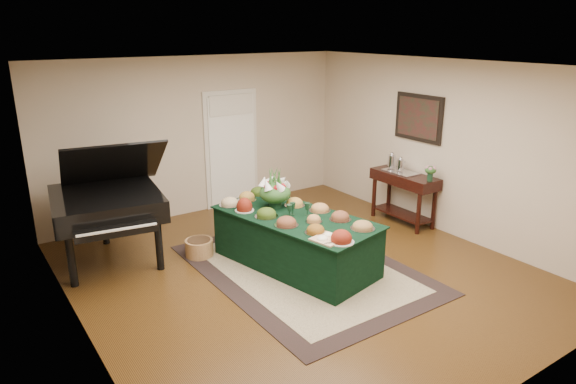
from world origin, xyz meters
TOP-DOWN VIEW (x-y plane):
  - ground at (0.00, 0.00)m, footprint 6.00×6.00m
  - area_rug at (0.08, 0.04)m, footprint 2.44×3.41m
  - kitchen_doorway at (0.60, 2.97)m, footprint 1.05×0.07m
  - buffet_table at (0.05, 0.20)m, footprint 1.53×2.45m
  - food_platters at (0.02, 0.32)m, footprint 1.25×2.40m
  - cutting_board at (-0.10, -0.66)m, footprint 0.40×0.40m
  - green_goblets at (0.07, 0.20)m, footprint 0.31×0.20m
  - floral_centerpiece at (0.03, 0.66)m, footprint 0.46×0.46m
  - grand_piano at (-1.96, 1.80)m, footprint 1.71×1.86m
  - wicker_basket at (-0.90, 1.23)m, footprint 0.40×0.40m
  - mahogany_sideboard at (2.50, 0.54)m, footprint 0.45×1.19m
  - tea_service at (2.50, 0.74)m, footprint 0.34×0.58m
  - pink_bouquet at (2.50, 0.02)m, footprint 0.20×0.20m
  - wall_painting at (2.72, 0.54)m, footprint 0.05×0.95m

SIDE VIEW (x-z plane):
  - ground at x=0.00m, z-range 0.00..0.00m
  - area_rug at x=0.08m, z-range 0.00..0.01m
  - wicker_basket at x=-0.90m, z-range 0.00..0.25m
  - buffet_table at x=0.05m, z-range 0.00..0.73m
  - mahogany_sideboard at x=2.50m, z-range 0.23..1.08m
  - cutting_board at x=-0.10m, z-range 0.72..0.81m
  - food_platters at x=0.02m, z-range 0.71..0.85m
  - green_goblets at x=0.07m, z-range 0.73..0.91m
  - grand_piano at x=-1.96m, z-range 0.00..1.73m
  - tea_service at x=2.50m, z-range 0.82..1.12m
  - floral_centerpiece at x=0.03m, z-range 0.77..1.23m
  - pink_bouquet at x=2.50m, z-range 0.89..1.15m
  - kitchen_doorway at x=0.60m, z-range -0.03..2.07m
  - wall_painting at x=2.72m, z-range 1.38..2.12m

